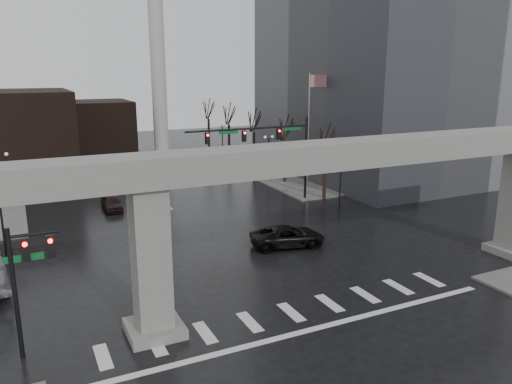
% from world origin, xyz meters
% --- Properties ---
extents(ground, '(160.00, 160.00, 0.00)m').
position_xyz_m(ground, '(0.00, 0.00, 0.00)').
color(ground, black).
rests_on(ground, ground).
extents(sidewalk_ne, '(28.00, 36.00, 0.15)m').
position_xyz_m(sidewalk_ne, '(26.00, 36.00, 0.07)').
color(sidewalk_ne, slate).
rests_on(sidewalk_ne, ground).
extents(elevated_guideway, '(48.00, 2.60, 8.70)m').
position_xyz_m(elevated_guideway, '(1.26, 0.00, 6.88)').
color(elevated_guideway, gray).
rests_on(elevated_guideway, ground).
extents(building_far_mid, '(10.00, 10.00, 8.00)m').
position_xyz_m(building_far_mid, '(-2.00, 52.00, 4.00)').
color(building_far_mid, black).
rests_on(building_far_mid, ground).
extents(smokestack, '(3.60, 3.60, 30.00)m').
position_xyz_m(smokestack, '(6.00, 46.00, 13.35)').
color(smokestack, '#BCBBB7').
rests_on(smokestack, ground).
extents(signal_mast_arm, '(12.12, 0.43, 8.00)m').
position_xyz_m(signal_mast_arm, '(8.99, 18.80, 5.83)').
color(signal_mast_arm, black).
rests_on(signal_mast_arm, ground).
extents(signal_left_pole, '(2.30, 0.30, 6.00)m').
position_xyz_m(signal_left_pole, '(-12.25, 0.50, 4.07)').
color(signal_left_pole, black).
rests_on(signal_left_pole, ground).
extents(flagpole_assembly, '(2.06, 0.12, 12.00)m').
position_xyz_m(flagpole_assembly, '(15.29, 22.00, 7.53)').
color(flagpole_assembly, silver).
rests_on(flagpole_assembly, ground).
extents(lamp_right_0, '(1.22, 0.32, 5.11)m').
position_xyz_m(lamp_right_0, '(13.50, 14.00, 3.47)').
color(lamp_right_0, black).
rests_on(lamp_right_0, ground).
extents(lamp_right_1, '(1.22, 0.32, 5.11)m').
position_xyz_m(lamp_right_1, '(13.50, 28.00, 3.47)').
color(lamp_right_1, black).
rests_on(lamp_right_1, ground).
extents(lamp_right_2, '(1.22, 0.32, 5.11)m').
position_xyz_m(lamp_right_2, '(13.50, 42.00, 3.47)').
color(lamp_right_2, black).
rests_on(lamp_right_2, ground).
extents(lamp_left_0, '(1.22, 0.32, 5.11)m').
position_xyz_m(lamp_left_0, '(-13.50, 14.00, 3.47)').
color(lamp_left_0, black).
rests_on(lamp_left_0, ground).
extents(lamp_left_1, '(1.22, 0.32, 5.11)m').
position_xyz_m(lamp_left_1, '(-13.50, 28.00, 3.47)').
color(lamp_left_1, black).
rests_on(lamp_left_1, ground).
extents(lamp_left_2, '(1.22, 0.32, 5.11)m').
position_xyz_m(lamp_left_2, '(-13.50, 42.00, 3.47)').
color(lamp_left_2, black).
rests_on(lamp_left_2, ground).
extents(tree_right_0, '(1.09, 1.58, 7.50)m').
position_xyz_m(tree_right_0, '(14.53, 18.02, 2.79)').
color(tree_right_0, black).
rests_on(tree_right_0, ground).
extents(tree_right_1, '(1.09, 1.61, 7.67)m').
position_xyz_m(tree_right_1, '(14.53, 26.02, 2.85)').
color(tree_right_1, black).
rests_on(tree_right_1, ground).
extents(tree_right_2, '(1.10, 1.63, 7.85)m').
position_xyz_m(tree_right_2, '(14.53, 34.02, 2.91)').
color(tree_right_2, black).
rests_on(tree_right_2, ground).
extents(tree_right_3, '(1.11, 1.66, 8.02)m').
position_xyz_m(tree_right_3, '(14.53, 42.02, 2.98)').
color(tree_right_3, black).
rests_on(tree_right_3, ground).
extents(tree_right_4, '(1.12, 1.69, 8.19)m').
position_xyz_m(tree_right_4, '(14.53, 50.02, 3.04)').
color(tree_right_4, black).
rests_on(tree_right_4, ground).
extents(pickup_truck, '(5.72, 3.47, 1.48)m').
position_xyz_m(pickup_truck, '(4.73, 7.85, 0.74)').
color(pickup_truck, black).
rests_on(pickup_truck, ground).
extents(far_car, '(1.63, 3.92, 1.33)m').
position_xyz_m(far_car, '(-4.95, 22.99, 0.66)').
color(far_car, black).
rests_on(far_car, ground).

